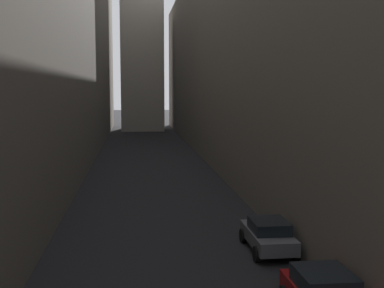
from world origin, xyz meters
name	(u,v)px	position (x,y,z in m)	size (l,w,h in m)	color
ground_plane	(151,168)	(0.00, 48.00, 0.00)	(264.00, 264.00, 0.00)	black
building_block_left	(3,28)	(-13.05, 50.00, 12.59)	(15.10, 108.00, 25.17)	#60594F
building_block_right	(269,51)	(11.37, 50.00, 10.83)	(11.73, 108.00, 21.65)	#60594F
parked_car_right_far	(268,235)	(4.40, 23.35, 0.76)	(1.91, 4.03, 1.43)	#4C4C51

